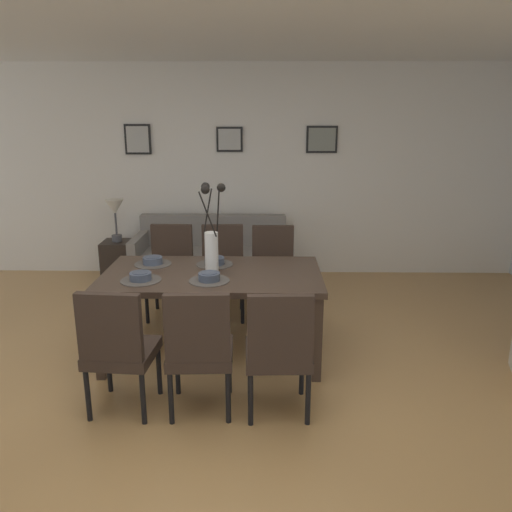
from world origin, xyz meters
TOP-DOWN VIEW (x-y plane):
  - ground_plane at (0.00, 0.00)m, footprint 9.00×9.00m
  - back_wall_panel at (0.00, 3.25)m, footprint 9.00×0.10m
  - ceiling_panel at (0.00, 0.40)m, footprint 9.00×7.20m
  - dining_table at (-0.03, 0.83)m, footprint 1.80×0.99m
  - dining_chair_near_left at (-0.57, -0.07)m, footprint 0.47×0.47m
  - dining_chair_near_right at (-0.55, 1.75)m, footprint 0.46×0.46m
  - dining_chair_far_left at (-0.03, -0.07)m, footprint 0.46×0.46m
  - dining_chair_far_right at (-0.01, 1.75)m, footprint 0.47×0.47m
  - dining_chair_mid_left at (0.51, -0.08)m, footprint 0.46×0.46m
  - dining_chair_mid_right at (0.49, 1.71)m, footprint 0.45×0.45m
  - centerpiece_vase at (-0.03, 0.83)m, footprint 0.21×0.23m
  - placemat_near_left at (-0.57, 0.61)m, footprint 0.32×0.32m
  - bowl_near_left at (-0.57, 0.61)m, footprint 0.17×0.17m
  - placemat_near_right at (-0.57, 1.05)m, footprint 0.32×0.32m
  - bowl_near_right at (-0.57, 1.05)m, footprint 0.17×0.17m
  - placemat_far_left at (-0.03, 0.61)m, footprint 0.32×0.32m
  - bowl_far_left at (-0.03, 0.61)m, footprint 0.17×0.17m
  - placemat_far_right at (-0.03, 1.05)m, footprint 0.32×0.32m
  - bowl_far_right at (-0.03, 1.05)m, footprint 0.17×0.17m
  - sofa at (-0.23, 2.70)m, footprint 1.79×0.84m
  - side_table at (-1.37, 2.74)m, footprint 0.36×0.36m
  - table_lamp at (-1.37, 2.74)m, footprint 0.22×0.22m
  - framed_picture_left at (-1.15, 3.18)m, footprint 0.32×0.03m
  - framed_picture_center at (-0.03, 3.18)m, footprint 0.32×0.03m
  - framed_picture_right at (1.10, 3.18)m, footprint 0.38×0.03m

SIDE VIEW (x-z plane):
  - ground_plane at x=0.00m, z-range 0.00..0.00m
  - side_table at x=-1.37m, z-range 0.00..0.52m
  - sofa at x=-0.23m, z-range -0.12..0.68m
  - dining_chair_near_left at x=-0.57m, z-range 0.05..0.97m
  - dining_chair_near_right at x=-0.55m, z-range 0.05..0.97m
  - dining_chair_far_left at x=-0.03m, z-range 0.05..0.97m
  - dining_chair_far_right at x=-0.01m, z-range 0.05..0.97m
  - dining_chair_mid_left at x=0.51m, z-range 0.05..0.97m
  - dining_chair_mid_right at x=0.49m, z-range 0.05..0.97m
  - dining_table at x=-0.03m, z-range 0.30..1.04m
  - placemat_near_left at x=-0.57m, z-range 0.74..0.75m
  - placemat_near_right at x=-0.57m, z-range 0.74..0.75m
  - placemat_far_left at x=-0.03m, z-range 0.74..0.75m
  - placemat_far_right at x=-0.03m, z-range 0.74..0.75m
  - bowl_near_left at x=-0.57m, z-range 0.75..0.81m
  - bowl_near_right at x=-0.57m, z-range 0.75..0.81m
  - bowl_far_left at x=-0.03m, z-range 0.75..0.81m
  - bowl_far_right at x=-0.03m, z-range 0.75..0.81m
  - table_lamp at x=-1.37m, z-range 0.64..1.15m
  - centerpiece_vase at x=-0.03m, z-range 0.66..1.39m
  - back_wall_panel at x=0.00m, z-range 0.00..2.60m
  - framed_picture_center at x=-0.03m, z-range 1.55..1.85m
  - framed_picture_right at x=1.10m, z-range 1.54..1.86m
  - framed_picture_left at x=-1.15m, z-range 1.52..1.88m
  - ceiling_panel at x=0.00m, z-range 2.60..2.68m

